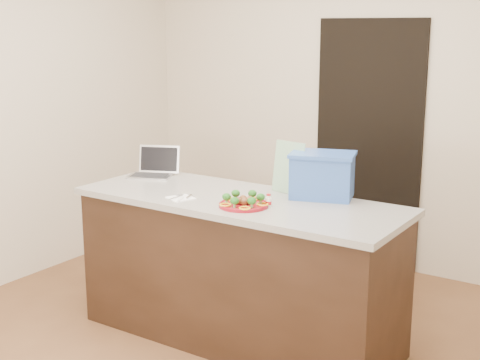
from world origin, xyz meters
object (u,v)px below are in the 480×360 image
Objects in this scene: plate at (244,205)px; laptop at (155,168)px; chair at (313,224)px; napkin at (181,198)px; yogurt_bottle at (269,201)px; island at (239,269)px; blue_box at (322,175)px.

laptop is (-0.97, 0.34, 0.04)m from plate.
chair reaches higher than plate.
yogurt_bottle is at bearing 14.00° from napkin.
yogurt_bottle is 0.07× the size of chair.
laptop is at bearing 166.40° from yogurt_bottle.
laptop is 0.33× the size of chair.
island is 7.13× the size of plate.
blue_box reaches higher than napkin.
yogurt_bottle reaches higher than plate.
chair reaches higher than napkin.
yogurt_bottle is at bearing 31.90° from plate.
napkin is at bearing -172.03° from plate.
chair is (-0.26, 0.41, -0.46)m from blue_box.
island is 0.58m from napkin.
blue_box reaches higher than plate.
chair is at bearing 3.98° from laptop.
plate is at bearing -140.41° from blue_box.
napkin is 1.88× the size of yogurt_bottle.
plate is (0.13, -0.15, 0.47)m from island.
island is at bearing -162.74° from blue_box.
laptop is 1.17m from chair.
laptop is at bearing 160.64° from plate.
island is at bearing 36.10° from napkin.
island is at bearing -36.31° from laptop.
plate is 1.02m from laptop.
island is 0.51m from plate.
plate is at bearing -42.85° from laptop.
laptop is (-0.83, 0.19, 0.51)m from island.
plate reaches higher than island.
plate is 0.15m from yogurt_bottle.
island is 0.78m from blue_box.
plate is 0.54m from blue_box.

